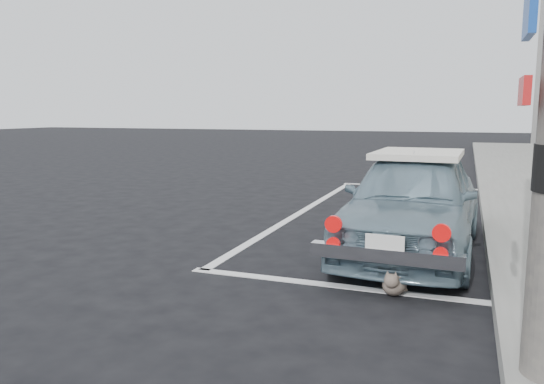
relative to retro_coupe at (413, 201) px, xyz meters
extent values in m
plane|color=black|center=(-0.99, -1.00, -0.59)|extent=(80.00, 80.00, 0.00)
cube|color=silver|center=(-0.49, -1.50, -0.59)|extent=(3.00, 0.12, 0.01)
cube|color=silver|center=(-0.49, 5.50, -0.59)|extent=(3.00, 0.12, 0.01)
cube|color=silver|center=(-1.89, 2.00, -0.59)|extent=(0.12, 7.00, 0.01)
cube|color=red|center=(0.82, -3.00, 1.11)|extent=(0.04, 0.30, 0.15)
cube|color=white|center=(0.81, -3.00, 1.11)|extent=(0.02, 0.16, 0.08)
imported|color=gray|center=(0.00, 0.00, -0.01)|extent=(1.50, 3.47, 1.16)
cube|color=silver|center=(0.01, 0.34, 0.50)|extent=(1.01, 1.33, 0.07)
cube|color=silver|center=(-0.06, -1.66, -0.21)|extent=(1.31, 0.17, 0.12)
cube|color=white|center=(-0.06, -1.70, -0.11)|extent=(0.33, 0.03, 0.17)
cylinder|color=red|center=(-0.52, -1.67, 0.03)|extent=(0.15, 0.05, 0.15)
cylinder|color=red|center=(0.39, -1.70, 0.03)|extent=(0.15, 0.05, 0.15)
cylinder|color=red|center=(-0.52, -1.67, -0.15)|extent=(0.12, 0.04, 0.12)
cylinder|color=red|center=(0.39, -1.70, -0.15)|extent=(0.12, 0.04, 0.12)
ellipsoid|color=#605649|center=(0.01, -1.54, -0.48)|extent=(0.23, 0.34, 0.20)
sphere|color=#605649|center=(0.00, -1.69, -0.41)|extent=(0.13, 0.13, 0.13)
cone|color=#605649|center=(-0.03, -1.69, -0.35)|extent=(0.04, 0.04, 0.05)
cone|color=#605649|center=(0.03, -1.69, -0.35)|extent=(0.04, 0.04, 0.05)
cylinder|color=#605649|center=(0.07, -1.38, -0.55)|extent=(0.10, 0.21, 0.03)
camera|label=1|loc=(0.54, -6.12, 1.00)|focal=35.00mm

